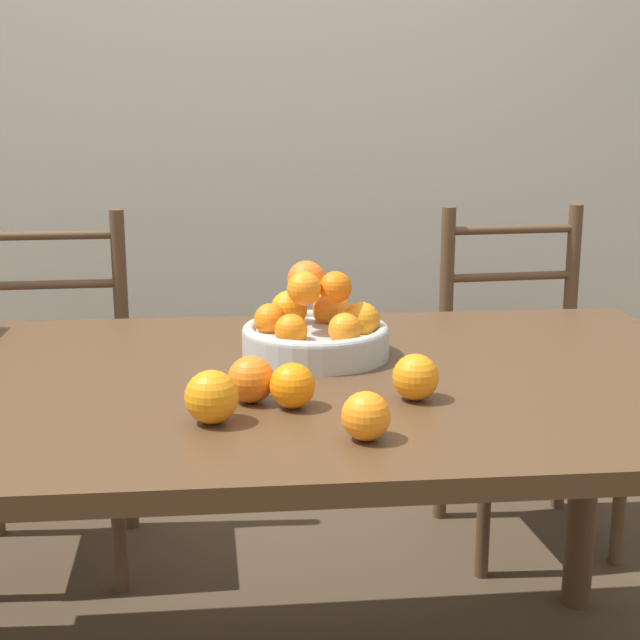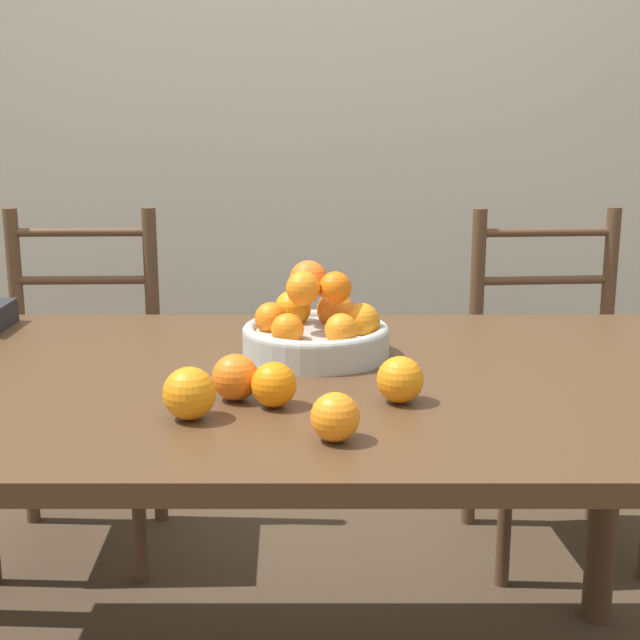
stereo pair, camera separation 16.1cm
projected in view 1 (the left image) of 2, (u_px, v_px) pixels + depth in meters
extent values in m
cube|color=beige|center=(246.00, 78.00, 2.94)|extent=(8.00, 0.06, 2.60)
cube|color=#4C331E|center=(267.00, 385.00, 1.59)|extent=(1.71, 0.97, 0.03)
cylinder|color=#4C331E|center=(585.00, 472.00, 2.13)|extent=(0.07, 0.07, 0.70)
cylinder|color=#B2B7B2|center=(316.00, 343.00, 1.71)|extent=(0.28, 0.28, 0.05)
torus|color=#B2B7B2|center=(316.00, 330.00, 1.70)|extent=(0.28, 0.28, 0.02)
sphere|color=orange|center=(361.00, 321.00, 1.69)|extent=(0.07, 0.07, 0.07)
sphere|color=orange|center=(331.00, 310.00, 1.77)|extent=(0.07, 0.07, 0.07)
sphere|color=orange|center=(289.00, 309.00, 1.76)|extent=(0.07, 0.07, 0.07)
sphere|color=orange|center=(270.00, 319.00, 1.69)|extent=(0.06, 0.06, 0.06)
sphere|color=orange|center=(291.00, 330.00, 1.62)|extent=(0.06, 0.06, 0.06)
sphere|color=orange|center=(345.00, 329.00, 1.63)|extent=(0.06, 0.06, 0.06)
sphere|color=orange|center=(336.00, 287.00, 1.67)|extent=(0.06, 0.06, 0.06)
sphere|color=orange|center=(306.00, 280.00, 1.71)|extent=(0.07, 0.07, 0.07)
sphere|color=orange|center=(304.00, 289.00, 1.65)|extent=(0.06, 0.06, 0.06)
sphere|color=orange|center=(416.00, 377.00, 1.44)|extent=(0.08, 0.08, 0.08)
sphere|color=orange|center=(292.00, 386.00, 1.40)|extent=(0.07, 0.07, 0.07)
sphere|color=orange|center=(251.00, 379.00, 1.43)|extent=(0.08, 0.08, 0.08)
sphere|color=orange|center=(366.00, 416.00, 1.26)|extent=(0.07, 0.07, 0.07)
sphere|color=orange|center=(212.00, 397.00, 1.33)|extent=(0.08, 0.08, 0.08)
cylinder|color=#513823|center=(118.00, 508.00, 2.22)|extent=(0.04, 0.04, 0.45)
cylinder|color=#513823|center=(125.00, 374.00, 2.52)|extent=(0.04, 0.04, 0.93)
cube|color=#513823|center=(45.00, 396.00, 2.32)|extent=(0.43, 0.41, 0.04)
cylinder|color=#513823|center=(52.00, 333.00, 2.46)|extent=(0.38, 0.04, 0.02)
cylinder|color=#513823|center=(49.00, 285.00, 2.43)|extent=(0.38, 0.04, 0.02)
cylinder|color=#513823|center=(46.00, 236.00, 2.40)|extent=(0.38, 0.04, 0.02)
cylinder|color=#513823|center=(484.00, 496.00, 2.29)|extent=(0.04, 0.04, 0.45)
cylinder|color=#513823|center=(621.00, 486.00, 2.36)|extent=(0.04, 0.04, 0.45)
cylinder|color=#513823|center=(444.00, 368.00, 2.58)|extent=(0.04, 0.04, 0.93)
cylinder|color=#513823|center=(566.00, 362.00, 2.65)|extent=(0.04, 0.04, 0.93)
cube|color=#513823|center=(531.00, 382.00, 2.44)|extent=(0.45, 0.43, 0.04)
cylinder|color=#513823|center=(508.00, 322.00, 2.59)|extent=(0.38, 0.05, 0.02)
cylinder|color=#513823|center=(510.00, 277.00, 2.56)|extent=(0.38, 0.05, 0.02)
cylinder|color=#513823|center=(513.00, 230.00, 2.52)|extent=(0.38, 0.05, 0.02)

